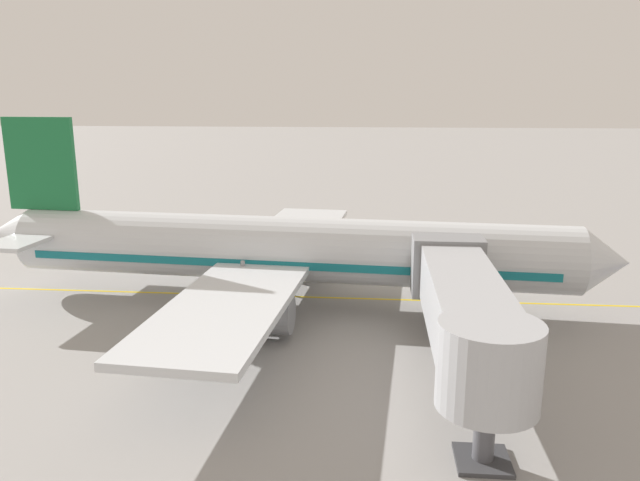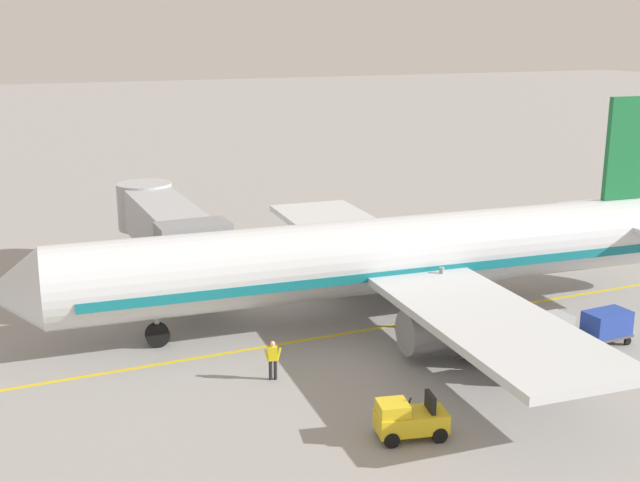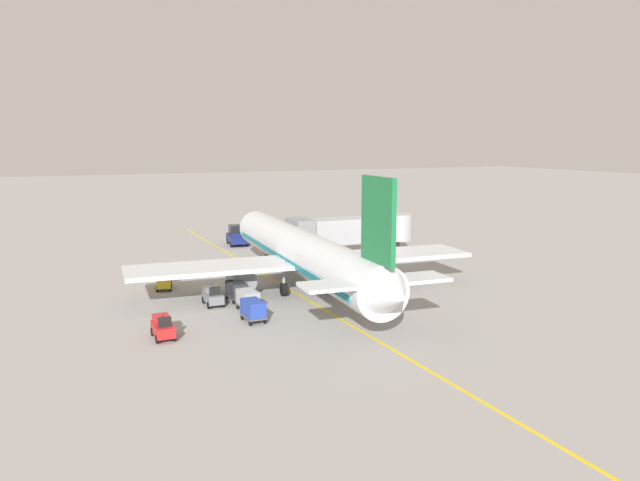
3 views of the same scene
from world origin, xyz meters
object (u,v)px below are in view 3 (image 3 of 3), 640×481
(parked_airliner, at_px, (303,253))
(baggage_tug_lead, at_px, (164,281))
(baggage_cart_front, at_px, (237,290))
(pushback_tractor, at_px, (237,236))
(baggage_cart_third_in_train, at_px, (253,309))
(baggage_tug_trailing, at_px, (213,296))
(ground_crew_wing_walker, at_px, (227,266))
(jet_bridge, at_px, (353,230))
(baggage_cart_second_in_train, at_px, (248,299))
(baggage_tug_spare, at_px, (163,327))

(parked_airliner, height_order, baggage_tug_lead, parked_airliner)
(baggage_tug_lead, xyz_separation_m, baggage_cart_front, (4.55, -6.65, 0.24))
(parked_airliner, distance_m, pushback_tractor, 24.72)
(baggage_cart_third_in_train, bearing_deg, pushback_tractor, 74.76)
(baggage_cart_front, xyz_separation_m, baggage_cart_third_in_train, (-0.63, -6.03, 0.00))
(baggage_tug_trailing, height_order, baggage_cart_front, baggage_tug_trailing)
(ground_crew_wing_walker, bearing_deg, baggage_tug_trailing, -112.47)
(baggage_cart_front, xyz_separation_m, ground_crew_wing_walker, (1.93, 9.34, 0.00))
(jet_bridge, relative_size, baggage_tug_lead, 5.29)
(baggage_cart_front, distance_m, baggage_cart_second_in_train, 3.13)
(baggage_tug_spare, bearing_deg, baggage_tug_lead, 79.03)
(baggage_tug_trailing, distance_m, baggage_cart_third_in_train, 5.85)
(parked_airliner, height_order, ground_crew_wing_walker, parked_airliner)
(baggage_cart_third_in_train, xyz_separation_m, ground_crew_wing_walker, (2.56, 15.37, 0.00))
(jet_bridge, distance_m, baggage_cart_front, 19.33)
(pushback_tractor, bearing_deg, baggage_cart_front, -107.30)
(baggage_tug_lead, bearing_deg, baggage_cart_front, -55.60)
(baggage_tug_lead, relative_size, ground_crew_wing_walker, 1.60)
(baggage_tug_spare, distance_m, baggage_cart_front, 10.03)
(pushback_tractor, distance_m, baggage_tug_trailing, 28.33)
(baggage_tug_trailing, height_order, baggage_tug_spare, same)
(baggage_cart_second_in_train, distance_m, ground_crew_wing_walker, 12.63)
(baggage_tug_trailing, height_order, ground_crew_wing_walker, ground_crew_wing_walker)
(pushback_tractor, xyz_separation_m, baggage_cart_front, (-8.11, -26.06, -0.15))
(baggage_tug_trailing, relative_size, baggage_cart_third_in_train, 0.86)
(parked_airliner, distance_m, baggage_tug_trailing, 9.14)
(baggage_tug_lead, xyz_separation_m, baggage_cart_second_in_train, (4.49, -9.78, 0.24))
(parked_airliner, distance_m, baggage_cart_front, 7.04)
(baggage_tug_trailing, distance_m, baggage_cart_front, 2.13)
(parked_airliner, bearing_deg, baggage_tug_trailing, -167.87)
(baggage_tug_trailing, xyz_separation_m, baggage_tug_spare, (-5.11, -6.61, 0.00))
(pushback_tractor, height_order, ground_crew_wing_walker, pushback_tractor)
(jet_bridge, relative_size, baggage_tug_trailing, 5.67)
(jet_bridge, height_order, baggage_cart_third_in_train, jet_bridge)
(parked_airliner, relative_size, ground_crew_wing_walker, 22.10)
(jet_bridge, height_order, baggage_cart_second_in_train, jet_bridge)
(jet_bridge, relative_size, pushback_tractor, 3.07)
(parked_airliner, height_order, baggage_tug_spare, parked_airliner)
(parked_airliner, bearing_deg, baggage_cart_front, -167.21)
(jet_bridge, relative_size, baggage_cart_second_in_train, 4.88)
(baggage_tug_trailing, bearing_deg, parked_airliner, 12.13)
(baggage_cart_front, height_order, baggage_cart_second_in_train, same)
(baggage_tug_lead, xyz_separation_m, baggage_tug_trailing, (2.47, -7.02, 0.00))
(parked_airliner, relative_size, jet_bridge, 2.62)
(parked_airliner, relative_size, baggage_tug_trailing, 14.83)
(parked_airliner, relative_size, baggage_cart_second_in_train, 12.76)
(baggage_cart_second_in_train, relative_size, ground_crew_wing_walker, 1.73)
(baggage_cart_second_in_train, height_order, ground_crew_wing_walker, ground_crew_wing_walker)
(jet_bridge, distance_m, pushback_tractor, 17.77)
(parked_airliner, xyz_separation_m, pushback_tractor, (1.60, 24.58, -2.09))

